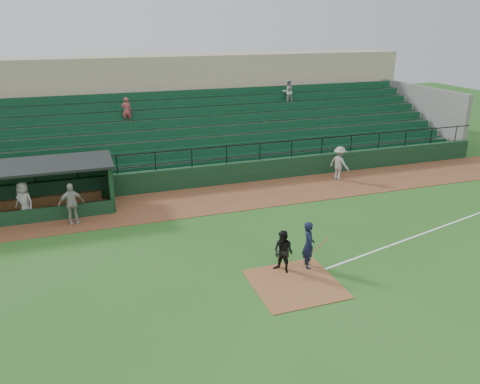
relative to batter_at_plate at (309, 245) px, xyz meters
name	(u,v)px	position (x,y,z in m)	size (l,w,h in m)	color
ground	(284,271)	(-0.97, 0.03, -0.93)	(90.00, 90.00, 0.00)	#24581C
warning_track	(221,198)	(-0.97, 8.03, -0.91)	(40.00, 4.00, 0.03)	brown
home_plate_dirt	(295,284)	(-0.97, -0.97, -0.91)	(3.00, 3.00, 0.03)	brown
foul_line	(436,229)	(7.03, 1.23, -0.92)	(18.00, 0.09, 0.01)	white
stadium_structure	(184,124)	(-0.97, 16.49, 1.38)	(38.00, 13.08, 6.40)	black
dugout	(18,185)	(-10.72, 9.59, 0.41)	(8.90, 3.20, 2.42)	black
batter_at_plate	(309,245)	(0.00, 0.00, 0.00)	(1.08, 0.76, 1.85)	black
umpire	(283,252)	(-1.03, -0.02, -0.11)	(0.79, 0.62, 1.63)	black
runner	(339,163)	(6.42, 8.77, 0.09)	(1.27, 0.73, 1.97)	#9B9691
dugout_player_a	(71,204)	(-8.33, 7.12, 0.06)	(1.13, 0.47, 1.92)	#A8A49E
dugout_player_b	(24,201)	(-10.38, 8.24, 0.03)	(0.91, 0.59, 1.85)	#A9A39E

